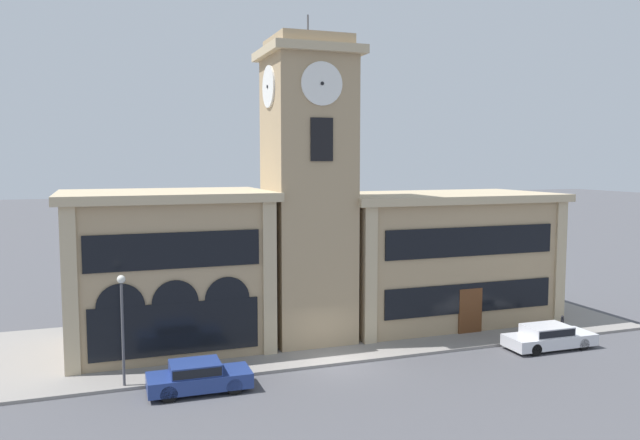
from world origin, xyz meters
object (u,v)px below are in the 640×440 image
parked_car_mid (548,336)px  street_lamp (122,312)px  parked_car_near (198,376)px  bollard (562,325)px

parked_car_mid → street_lamp: bearing=176.9°
parked_car_near → street_lamp: bearing=154.8°
parked_car_near → parked_car_mid: parked_car_near is taller
street_lamp → bollard: (23.83, 0.15, -2.78)m
parked_car_near → bollard: size_ratio=4.19×
street_lamp → parked_car_mid: bearing=-3.9°
parked_car_near → parked_car_mid: bearing=0.8°
parked_car_near → bollard: bearing=5.2°
parked_car_mid → bollard: parked_car_mid is taller
parked_car_mid → street_lamp: 21.76m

